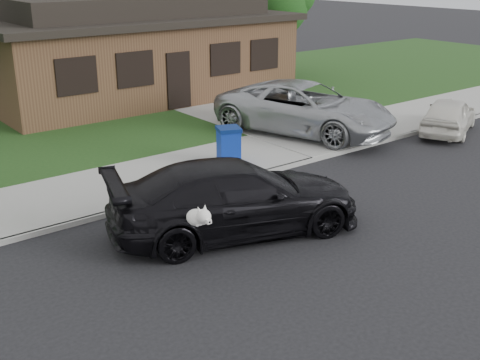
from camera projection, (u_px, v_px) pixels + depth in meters
ground at (301, 238)px, 12.55m from camera, size 120.00×120.00×0.00m
sidewalk at (174, 173)px, 16.24m from camera, size 60.00×3.00×0.12m
curb at (205, 188)px, 15.13m from camera, size 60.00×0.12×0.12m
lawn at (59, 116)px, 22.17m from camera, size 60.00×13.00×0.13m
driveway at (237, 108)px, 23.41m from camera, size 4.50×13.00×0.14m
sedan at (235, 198)px, 12.56m from camera, size 5.76×3.69×1.55m
minivan at (305, 108)px, 19.50m from camera, size 4.44×6.43×1.63m
white_compact at (449, 115)px, 20.04m from camera, size 3.84×2.79×1.21m
recycling_bin at (229, 145)px, 16.66m from camera, size 0.80×0.80×1.03m
house at (127, 45)px, 25.25m from camera, size 12.60×8.60×4.65m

